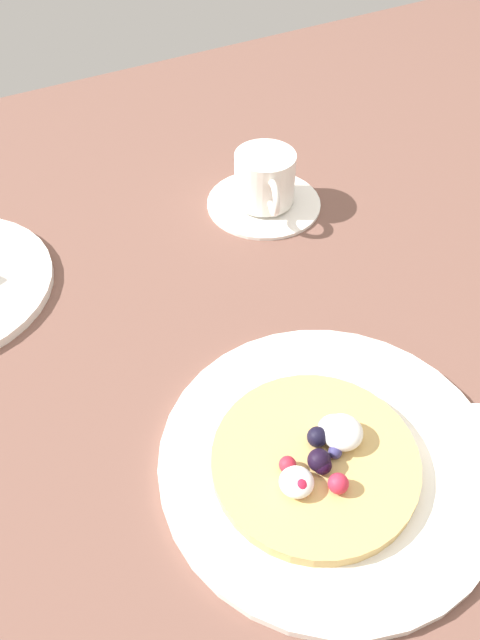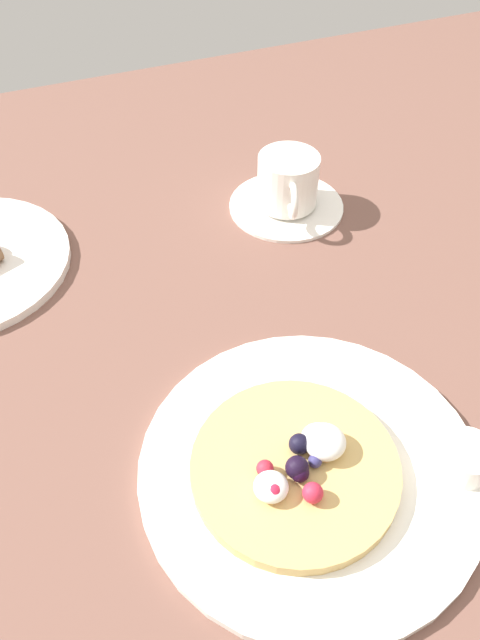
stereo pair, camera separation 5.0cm
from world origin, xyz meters
name	(u,v)px [view 1 (the left image)]	position (x,y,z in m)	size (l,w,h in m)	color
ground_plane	(172,380)	(0.00, 0.00, -0.01)	(2.10, 1.28, 0.03)	brown
pancake_plate	(329,459)	(0.08, -0.16, 0.01)	(0.30, 0.30, 0.01)	white
pancake_with_berries	(317,459)	(0.06, -0.16, 0.02)	(0.18, 0.18, 0.03)	tan
syrup_ramekin	(478,434)	(0.20, -0.21, 0.02)	(0.05, 0.05, 0.03)	white
coffee_saucer	(264,202)	(0.22, 0.19, 0.00)	(0.15, 0.15, 0.01)	white
coffee_cup	(265,178)	(0.22, 0.19, 0.04)	(0.08, 0.11, 0.06)	white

